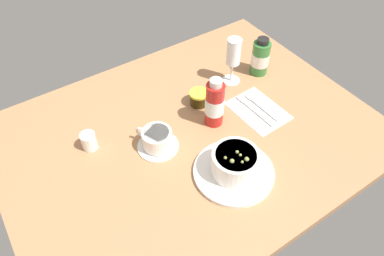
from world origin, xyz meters
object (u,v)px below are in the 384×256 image
(sauce_bottle_green, at_px, (260,58))
(wine_glass, at_px, (234,54))
(coffee_cup, at_px, (157,140))
(porridge_bowl, at_px, (235,165))
(creamer_jug, at_px, (89,141))
(jam_jar, at_px, (199,98))
(cutlery_setting, at_px, (257,109))
(sauce_bottle_red, at_px, (215,104))

(sauce_bottle_green, bearing_deg, wine_glass, 171.36)
(coffee_cup, distance_m, wine_glass, 0.39)
(porridge_bowl, bearing_deg, coffee_cup, 122.12)
(porridge_bowl, xyz_separation_m, creamer_jug, (-0.29, 0.31, -0.01))
(wine_glass, bearing_deg, jam_jar, -167.95)
(porridge_bowl, relative_size, creamer_jug, 3.75)
(porridge_bowl, height_order, creamer_jug, porridge_bowl)
(cutlery_setting, distance_m, sauce_bottle_green, 0.20)
(coffee_cup, xyz_separation_m, creamer_jug, (-0.16, 0.11, -0.00))
(sauce_bottle_green, distance_m, sauce_bottle_red, 0.30)
(coffee_cup, distance_m, sauce_bottle_red, 0.20)
(coffee_cup, distance_m, sauce_bottle_green, 0.49)
(porridge_bowl, relative_size, coffee_cup, 1.80)
(cutlery_setting, bearing_deg, wine_glass, 83.32)
(wine_glass, xyz_separation_m, sauce_bottle_green, (0.11, -0.02, -0.05))
(cutlery_setting, relative_size, wine_glass, 1.14)
(jam_jar, bearing_deg, cutlery_setting, -42.44)
(jam_jar, height_order, sauce_bottle_green, sauce_bottle_green)
(creamer_jug, distance_m, wine_glass, 0.54)
(cutlery_setting, bearing_deg, jam_jar, 137.56)
(wine_glass, bearing_deg, sauce_bottle_red, -142.31)
(creamer_jug, bearing_deg, jam_jar, -3.37)
(creamer_jug, bearing_deg, sauce_bottle_green, -0.37)
(coffee_cup, relative_size, sauce_bottle_red, 0.74)
(coffee_cup, height_order, sauce_bottle_red, sauce_bottle_red)
(cutlery_setting, bearing_deg, porridge_bowl, -144.86)
(jam_jar, distance_m, sauce_bottle_red, 0.11)
(sauce_bottle_green, relative_size, sauce_bottle_red, 0.83)
(creamer_jug, bearing_deg, wine_glass, 1.36)
(cutlery_setting, height_order, sauce_bottle_red, sauce_bottle_red)
(wine_glass, bearing_deg, porridge_bowl, -126.88)
(creamer_jug, xyz_separation_m, sauce_bottle_green, (0.64, -0.00, 0.03))
(sauce_bottle_red, bearing_deg, sauce_bottle_green, 22.16)
(jam_jar, relative_size, sauce_bottle_red, 0.36)
(porridge_bowl, bearing_deg, creamer_jug, 133.52)
(porridge_bowl, xyz_separation_m, coffee_cup, (-0.13, 0.20, -0.01))
(porridge_bowl, height_order, sauce_bottle_red, sauce_bottle_red)
(cutlery_setting, relative_size, jam_jar, 3.15)
(cutlery_setting, relative_size, creamer_jug, 3.20)
(cutlery_setting, bearing_deg, sauce_bottle_red, 167.20)
(coffee_cup, relative_size, sauce_bottle_green, 0.89)
(porridge_bowl, relative_size, cutlery_setting, 1.17)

